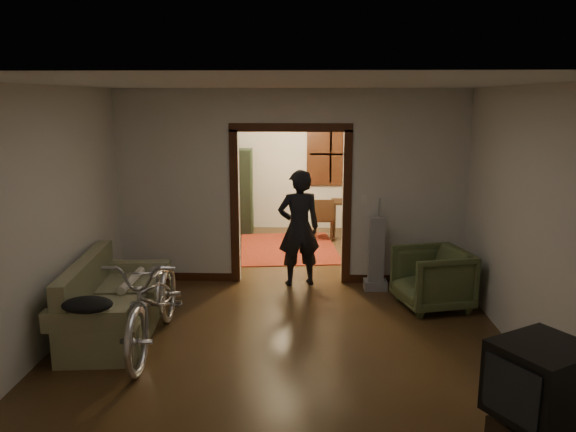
{
  "coord_description": "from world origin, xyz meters",
  "views": [
    {
      "loc": [
        0.26,
        -7.24,
        2.66
      ],
      "look_at": [
        0.0,
        -0.3,
        1.2
      ],
      "focal_mm": 35.0,
      "sensor_mm": 36.0,
      "label": 1
    }
  ],
  "objects_px": {
    "bicycle": "(154,299)",
    "locker": "(232,191)",
    "sofa": "(115,297)",
    "armchair": "(432,278)",
    "desk": "(356,219)",
    "person": "(299,228)"
  },
  "relations": [
    {
      "from": "bicycle",
      "to": "locker",
      "type": "relative_size",
      "value": 1.22
    },
    {
      "from": "sofa",
      "to": "armchair",
      "type": "relative_size",
      "value": 2.18
    },
    {
      "from": "armchair",
      "to": "locker",
      "type": "height_order",
      "value": "locker"
    },
    {
      "from": "sofa",
      "to": "bicycle",
      "type": "xyz_separation_m",
      "value": [
        0.55,
        -0.34,
        0.11
      ]
    },
    {
      "from": "bicycle",
      "to": "desk",
      "type": "bearing_deg",
      "value": 61.39
    },
    {
      "from": "sofa",
      "to": "bicycle",
      "type": "distance_m",
      "value": 0.66
    },
    {
      "from": "sofa",
      "to": "armchair",
      "type": "xyz_separation_m",
      "value": [
        3.81,
        0.94,
        -0.04
      ]
    },
    {
      "from": "sofa",
      "to": "locker",
      "type": "xyz_separation_m",
      "value": [
        0.67,
        5.01,
        0.41
      ]
    },
    {
      "from": "armchair",
      "to": "desk",
      "type": "height_order",
      "value": "armchair"
    },
    {
      "from": "armchair",
      "to": "person",
      "type": "bearing_deg",
      "value": -130.6
    },
    {
      "from": "bicycle",
      "to": "armchair",
      "type": "bearing_deg",
      "value": 19.58
    },
    {
      "from": "person",
      "to": "desk",
      "type": "distance_m",
      "value": 3.2
    },
    {
      "from": "person",
      "to": "locker",
      "type": "relative_size",
      "value": 1.0
    },
    {
      "from": "armchair",
      "to": "bicycle",
      "type": "bearing_deg",
      "value": -82.83
    },
    {
      "from": "armchair",
      "to": "person",
      "type": "height_order",
      "value": "person"
    },
    {
      "from": "bicycle",
      "to": "person",
      "type": "relative_size",
      "value": 1.22
    },
    {
      "from": "person",
      "to": "desk",
      "type": "height_order",
      "value": "person"
    },
    {
      "from": "sofa",
      "to": "armchair",
      "type": "distance_m",
      "value": 3.92
    },
    {
      "from": "locker",
      "to": "desk",
      "type": "relative_size",
      "value": 1.79
    },
    {
      "from": "armchair",
      "to": "desk",
      "type": "bearing_deg",
      "value": 175.74
    },
    {
      "from": "person",
      "to": "desk",
      "type": "bearing_deg",
      "value": -124.15
    },
    {
      "from": "bicycle",
      "to": "armchair",
      "type": "height_order",
      "value": "bicycle"
    }
  ]
}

